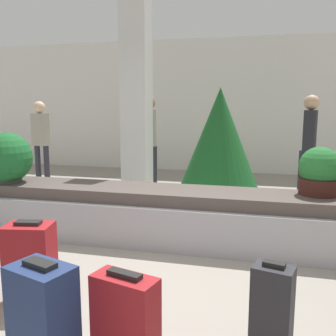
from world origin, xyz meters
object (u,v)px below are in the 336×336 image
at_px(suitcase_5, 126,329).
at_px(potted_plant_1, 319,172).
at_px(suitcase_0, 44,328).
at_px(pillar, 137,106).
at_px(traveler_1, 149,134).
at_px(traveler_2, 310,137).
at_px(suitcase_1, 31,263).
at_px(decorated_tree, 220,140).
at_px(suitcase_4, 272,316).
at_px(traveler_0, 41,136).
at_px(potted_plant_0, 6,159).

xyz_separation_m(suitcase_5, potted_plant_1, (1.35, 2.46, 0.56)).
bearing_deg(suitcase_0, pillar, 118.71).
distance_m(potted_plant_1, traveler_1, 3.65).
height_order(pillar, traveler_2, pillar).
bearing_deg(suitcase_5, suitcase_1, 163.34).
height_order(suitcase_0, suitcase_1, suitcase_0).
height_order(suitcase_1, potted_plant_1, potted_plant_1).
xyz_separation_m(pillar, potted_plant_1, (2.52, -1.25, -0.72)).
relative_size(pillar, decorated_tree, 1.67).
relative_size(suitcase_4, suitcase_5, 0.99).
bearing_deg(potted_plant_1, traveler_0, 154.24).
bearing_deg(suitcase_4, potted_plant_0, 165.13).
relative_size(suitcase_1, traveler_0, 0.41).
distance_m(suitcase_4, potted_plant_1, 2.23).
distance_m(suitcase_1, potted_plant_1, 3.06).
height_order(potted_plant_1, decorated_tree, decorated_tree).
relative_size(potted_plant_0, decorated_tree, 0.34).
relative_size(potted_plant_0, traveler_1, 0.36).
relative_size(traveler_2, decorated_tree, 0.93).
bearing_deg(suitcase_0, traveler_2, 86.53).
relative_size(suitcase_4, traveler_1, 0.38).
xyz_separation_m(pillar, suitcase_5, (1.17, -3.71, -1.27)).
xyz_separation_m(suitcase_0, potted_plant_0, (-1.98, 2.36, 0.57)).
bearing_deg(traveler_1, decorated_tree, 37.86).
distance_m(pillar, suitcase_5, 4.09).
distance_m(suitcase_5, potted_plant_1, 2.86).
bearing_deg(suitcase_1, traveler_0, 110.93).
bearing_deg(pillar, suitcase_1, -88.07).
height_order(pillar, suitcase_0, pillar).
bearing_deg(suitcase_5, traveler_2, 87.96).
bearing_deg(potted_plant_1, suitcase_1, -143.53).
bearing_deg(decorated_tree, traveler_2, 14.18).
bearing_deg(decorated_tree, potted_plant_0, -137.54).
relative_size(suitcase_0, traveler_2, 0.43).
bearing_deg(suitcase_0, suitcase_1, 145.64).
distance_m(suitcase_0, suitcase_4, 1.35).
bearing_deg(potted_plant_0, decorated_tree, 42.46).
bearing_deg(potted_plant_1, suitcase_5, -118.83).
bearing_deg(traveler_2, potted_plant_1, 10.68).
height_order(potted_plant_1, traveler_0, traveler_0).
bearing_deg(traveler_0, potted_plant_1, -17.76).
xyz_separation_m(potted_plant_1, decorated_tree, (-1.31, 1.99, 0.16)).
xyz_separation_m(traveler_0, decorated_tree, (3.64, -0.40, 0.03)).
height_order(suitcase_4, potted_plant_0, potted_plant_0).
bearing_deg(traveler_0, traveler_2, 7.66).
relative_size(pillar, suitcase_1, 4.62).
xyz_separation_m(suitcase_5, traveler_1, (-1.34, 4.91, 0.75)).
xyz_separation_m(pillar, traveler_1, (-0.17, 1.20, -0.52)).
height_order(traveler_0, traveler_1, traveler_1).
xyz_separation_m(pillar, traveler_2, (2.68, 1.10, -0.52)).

